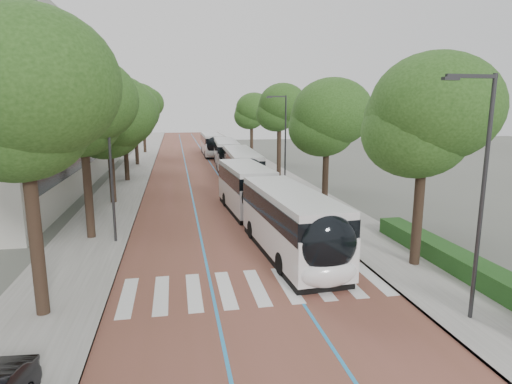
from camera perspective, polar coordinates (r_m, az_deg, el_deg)
ground at (r=16.65m, az=0.07°, el=-14.02°), size 160.00×160.00×0.00m
road at (r=55.32m, az=-7.74°, el=3.76°), size 11.00×140.00×0.02m
sidewalk_left at (r=55.44m, az=-15.52°, el=3.53°), size 4.00×140.00×0.12m
sidewalk_right at (r=56.20m, az=-0.07°, el=4.03°), size 4.00×140.00×0.12m
kerb_left at (r=55.31m, az=-13.55°, el=3.61°), size 0.20×140.00×0.14m
kerb_right at (r=55.88m, az=-1.99°, el=3.99°), size 0.20×140.00×0.14m
zebra_crossing at (r=17.57m, az=0.10°, el=-12.53°), size 10.55×3.60×0.01m
lane_line_left at (r=55.26m, az=-9.40°, el=3.72°), size 0.12×126.00×0.01m
lane_line_right at (r=55.43m, az=-6.08°, el=3.83°), size 0.12×126.00×0.01m
hedge at (r=20.11m, az=26.83°, el=-9.14°), size 1.20×14.00×0.80m
streetlight_near at (r=15.28m, az=27.62°, el=1.35°), size 1.82×0.20×8.00m
streetlight_far at (r=38.05m, az=3.69°, el=7.77°), size 1.82×0.20×8.00m
lamp_post_left at (r=23.22m, az=-18.78°, el=3.25°), size 0.14×0.14×8.00m
trees_left at (r=40.87m, az=-17.59°, el=10.12°), size 6.45×60.77×9.63m
trees_right at (r=36.16m, az=6.29°, el=10.09°), size 5.58×47.19×8.91m
lead_bus at (r=24.25m, az=1.62°, el=-1.82°), size 3.66×18.52×3.20m
bus_queued_0 at (r=39.41m, az=-1.93°, el=3.24°), size 2.93×12.47×3.20m
bus_queued_1 at (r=51.95m, az=-4.01°, el=5.15°), size 3.18×12.51×3.20m
bus_queued_2 at (r=64.73m, az=-5.95°, el=6.32°), size 2.59×12.41×3.20m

